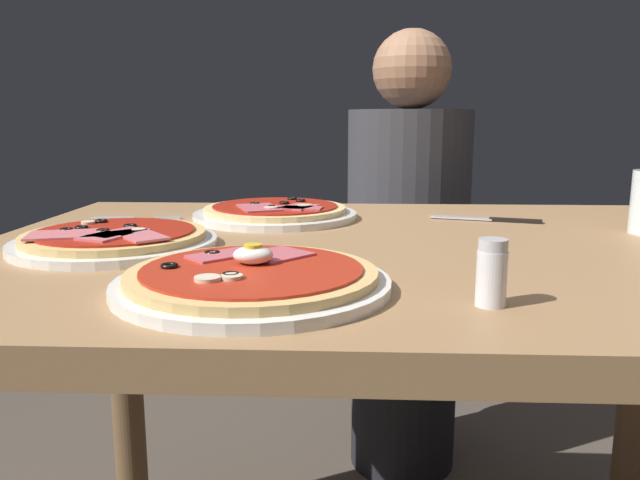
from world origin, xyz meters
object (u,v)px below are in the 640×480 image
(fork, at_px, (130,218))
(diner_person, at_px, (407,269))
(dining_table, at_px, (390,321))
(pizza_across_left, at_px, (115,239))
(pizza_foreground, at_px, (252,279))
(knife, at_px, (493,219))
(pizza_across_right, at_px, (275,212))
(salt_shaker, at_px, (492,273))

(fork, xyz_separation_m, diner_person, (0.55, 0.54, -0.22))
(dining_table, distance_m, pizza_across_left, 0.42)
(dining_table, relative_size, pizza_across_left, 4.26)
(dining_table, relative_size, pizza_foreground, 4.13)
(knife, relative_size, diner_person, 0.16)
(dining_table, xyz_separation_m, knife, (0.19, 0.21, 0.12))
(fork, bearing_deg, pizza_foreground, -57.17)
(pizza_foreground, height_order, knife, pizza_foreground)
(diner_person, bearing_deg, pizza_across_right, 60.54)
(pizza_across_right, relative_size, diner_person, 0.25)
(diner_person, bearing_deg, dining_table, 82.84)
(pizza_across_left, height_order, pizza_across_right, same)
(pizza_foreground, relative_size, diner_person, 0.25)
(pizza_across_left, distance_m, fork, 0.25)
(pizza_foreground, xyz_separation_m, salt_shaker, (0.24, -0.05, 0.02))
(dining_table, bearing_deg, diner_person, 82.84)
(pizza_across_right, xyz_separation_m, knife, (0.39, -0.01, -0.01))
(knife, distance_m, salt_shaker, 0.53)
(dining_table, distance_m, fork, 0.52)
(pizza_across_left, bearing_deg, diner_person, 58.05)
(fork, bearing_deg, pizza_across_right, 5.10)
(pizza_across_left, xyz_separation_m, diner_person, (0.49, 0.78, -0.23))
(dining_table, bearing_deg, pizza_across_right, 131.60)
(pizza_across_right, relative_size, fork, 1.89)
(fork, bearing_deg, salt_shaker, -43.14)
(pizza_across_right, bearing_deg, knife, -1.27)
(pizza_across_left, xyz_separation_m, fork, (-0.07, 0.25, -0.01))
(fork, bearing_deg, pizza_across_left, -75.11)
(fork, distance_m, diner_person, 0.80)
(pizza_across_left, relative_size, salt_shaker, 4.30)
(dining_table, height_order, fork, fork)
(pizza_foreground, xyz_separation_m, fork, (-0.30, 0.46, -0.01))
(knife, relative_size, salt_shaker, 2.88)
(knife, bearing_deg, pizza_across_left, -156.20)
(dining_table, height_order, salt_shaker, salt_shaker)
(knife, bearing_deg, fork, -178.71)
(fork, distance_m, salt_shaker, 0.74)
(pizza_foreground, height_order, pizza_across_left, pizza_foreground)
(dining_table, relative_size, salt_shaker, 18.32)
(salt_shaker, xyz_separation_m, diner_person, (0.02, 1.04, -0.25))
(pizza_across_right, bearing_deg, fork, -174.90)
(diner_person, bearing_deg, fork, 44.16)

